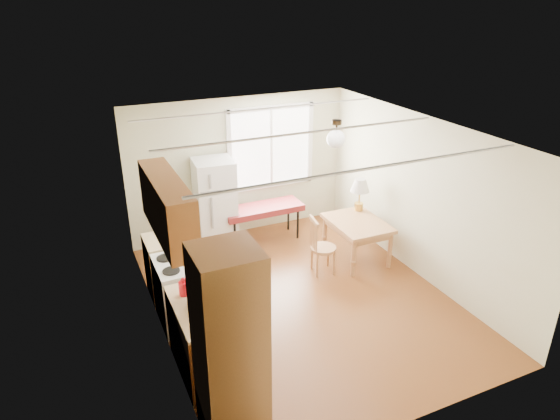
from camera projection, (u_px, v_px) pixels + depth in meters
room_shell at (303, 221)px, 6.79m from camera, size 4.60×5.60×2.62m
kitchen_run at (195, 300)px, 5.78m from camera, size 0.65×3.40×2.20m
window_unit at (271, 147)px, 8.96m from camera, size 1.64×0.05×1.51m
pendant_light at (336, 138)px, 6.99m from camera, size 0.26×0.26×0.40m
refrigerator at (215, 204)px, 8.51m from camera, size 0.70×0.70×1.57m
bench at (263, 210)px, 8.78m from camera, size 1.43×0.54×0.66m
dining_table at (357, 227)px, 8.16m from camera, size 0.84×1.10×0.68m
chair at (318, 243)px, 7.77m from camera, size 0.43×0.42×0.92m
table_lamp at (360, 188)px, 8.38m from camera, size 0.33×0.33×0.57m
coffee_maker at (199, 295)px, 5.51m from camera, size 0.25×0.30×0.40m
kettle at (184, 288)px, 5.74m from camera, size 0.12×0.12×0.23m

